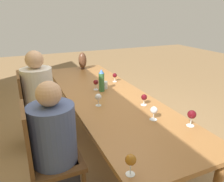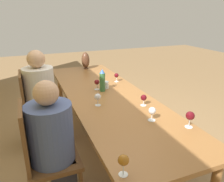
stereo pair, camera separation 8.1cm
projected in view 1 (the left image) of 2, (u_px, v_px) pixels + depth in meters
name	position (u px, v px, depth m)	size (l,w,h in m)	color
ground_plane	(107.00, 146.00, 2.85)	(14.00, 14.00, 0.00)	olive
dining_table	(106.00, 99.00, 2.62)	(2.94, 0.91, 0.72)	#936033
water_bottle	(102.00, 81.00, 2.66)	(0.07, 0.07, 0.28)	#336638
water_tumbler	(105.00, 85.00, 2.78)	(0.08, 0.08, 0.09)	silver
vase	(83.00, 61.00, 3.69)	(0.13, 0.13, 0.28)	#4C2D1E
wine_glass_0	(131.00, 160.00, 1.29)	(0.07, 0.07, 0.14)	silver
wine_glass_1	(192.00, 115.00, 1.86)	(0.07, 0.07, 0.15)	silver
wine_glass_2	(96.00, 83.00, 2.73)	(0.07, 0.07, 0.13)	silver
wine_glass_3	(115.00, 76.00, 3.05)	(0.06, 0.06, 0.12)	silver
wine_glass_4	(98.00, 97.00, 2.26)	(0.07, 0.07, 0.13)	silver
wine_glass_5	(144.00, 98.00, 2.28)	(0.06, 0.06, 0.12)	silver
wine_glass_6	(154.00, 111.00, 1.97)	(0.07, 0.07, 0.13)	silver
chair_near	(46.00, 156.00, 1.83)	(0.44, 0.44, 0.97)	brown
chair_far	(34.00, 109.00, 2.71)	(0.44, 0.44, 0.97)	brown
person_near	(56.00, 143.00, 1.83)	(0.38, 0.38, 1.16)	#2D2D38
person_far	(40.00, 97.00, 2.70)	(0.37, 0.37, 1.23)	#2D2D38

